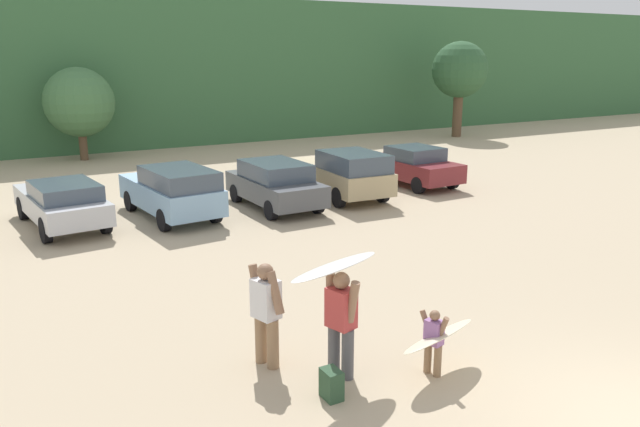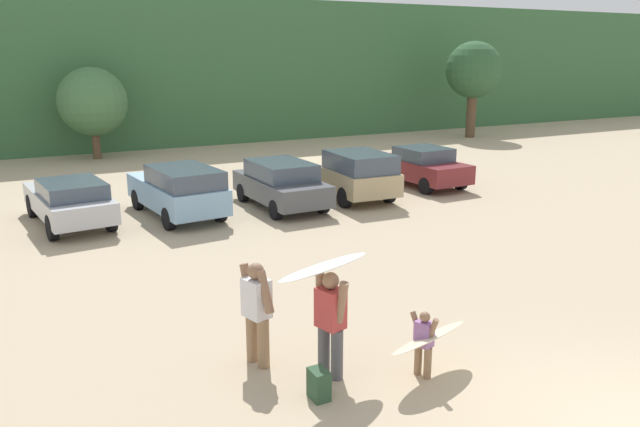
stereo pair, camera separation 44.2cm
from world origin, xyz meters
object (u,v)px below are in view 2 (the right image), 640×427
at_px(parked_car_silver, 69,200).
at_px(backpack_dropped, 319,384).
at_px(person_child, 424,340).
at_px(surfboard_white, 325,267).
at_px(parked_car_tan, 350,173).
at_px(person_adult, 330,318).
at_px(parked_car_dark_gray, 281,183).
at_px(parked_car_sky_blue, 179,189).
at_px(person_companion, 257,308).
at_px(surfboard_cream, 429,337).
at_px(parked_car_maroon, 422,166).

xyz_separation_m(parked_car_silver, backpack_dropped, (2.09, -11.67, -0.52)).
xyz_separation_m(person_child, surfboard_white, (-1.34, 0.72, 1.18)).
distance_m(parked_car_tan, person_adult, 12.29).
bearing_deg(parked_car_dark_gray, parked_car_sky_blue, 83.14).
xyz_separation_m(surfboard_white, backpack_dropped, (-0.38, -0.56, -1.56)).
height_order(person_adult, person_companion, person_companion).
xyz_separation_m(person_child, surfboard_cream, (0.10, 0.00, 0.02)).
xyz_separation_m(parked_car_maroon, surfboard_cream, (-8.47, -11.62, -0.13)).
distance_m(parked_car_tan, surfboard_white, 12.33).
height_order(parked_car_tan, surfboard_cream, parked_car_tan).
bearing_deg(parked_car_sky_blue, surfboard_white, 171.01).
xyz_separation_m(parked_car_dark_gray, person_child, (-2.50, -10.96, -0.19)).
bearing_deg(parked_car_dark_gray, person_companion, 152.86).
height_order(parked_car_dark_gray, person_child, parked_car_dark_gray).
bearing_deg(surfboard_white, surfboard_cream, 134.05).
bearing_deg(parked_car_sky_blue, parked_car_silver, 74.20).
xyz_separation_m(person_child, backpack_dropped, (-1.73, 0.17, -0.38)).
bearing_deg(person_companion, parked_car_dark_gray, -131.73).
bearing_deg(parked_car_maroon, backpack_dropped, 136.38).
bearing_deg(parked_car_maroon, surfboard_cream, 142.25).
xyz_separation_m(parked_car_sky_blue, person_companion, (-1.36, -9.75, 0.12)).
distance_m(parked_car_silver, parked_car_maroon, 12.39).
relative_size(parked_car_silver, parked_car_maroon, 1.16).
xyz_separation_m(parked_car_tan, surfboard_white, (-6.51, -10.43, 0.92)).
xyz_separation_m(parked_car_maroon, person_adult, (-9.84, -10.94, 0.21)).
xyz_separation_m(parked_car_sky_blue, backpack_dropped, (-0.97, -11.13, -0.63)).
height_order(parked_car_dark_gray, person_adult, person_adult).
relative_size(parked_car_sky_blue, person_child, 4.16).
relative_size(parked_car_dark_gray, person_adult, 2.41).
relative_size(parked_car_maroon, person_child, 3.71).
bearing_deg(parked_car_sky_blue, surfboard_cream, 178.54).
bearing_deg(person_child, person_companion, -51.74).
bearing_deg(parked_car_tan, person_child, 157.67).
bearing_deg(parked_car_silver, surfboard_white, -173.78).
bearing_deg(person_child, backpack_dropped, -21.14).
relative_size(parked_car_silver, person_adult, 2.72).
distance_m(parked_car_sky_blue, person_companion, 9.85).
xyz_separation_m(parked_car_tan, person_adult, (-6.43, -10.47, 0.09)).
height_order(parked_car_maroon, surfboard_white, surfboard_white).
height_order(parked_car_tan, surfboard_white, surfboard_white).
bearing_deg(parked_car_tan, backpack_dropped, 150.43).
height_order(parked_car_tan, person_child, parked_car_tan).
distance_m(parked_car_maroon, surfboard_white, 14.77).
height_order(parked_car_dark_gray, parked_car_maroon, parked_car_dark_gray).
bearing_deg(person_companion, surfboard_cream, 129.59).
xyz_separation_m(parked_car_tan, person_companion, (-7.29, -9.61, 0.10)).
bearing_deg(parked_car_silver, parked_car_maroon, -97.28).
relative_size(parked_car_sky_blue, backpack_dropped, 9.91).
bearing_deg(backpack_dropped, surfboard_white, 55.37).
relative_size(parked_car_silver, person_companion, 2.69).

